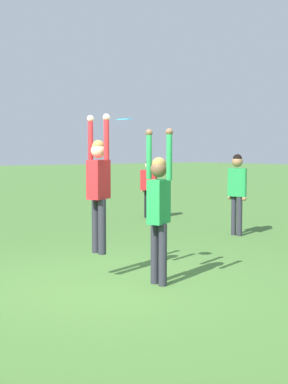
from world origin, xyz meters
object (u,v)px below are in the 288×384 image
(person_jumping, at_px, (99,181))
(person_spectator_far, at_px, (237,186))
(person_defending, at_px, (159,202))
(person_spectator_near, at_px, (149,183))
(frisbee, at_px, (124,119))

(person_jumping, height_order, person_spectator_far, person_jumping)
(person_jumping, distance_m, person_defending, 1.03)
(person_defending, relative_size, person_spectator_far, 1.21)
(person_spectator_far, bearing_deg, person_spectator_near, 150.50)
(person_jumping, relative_size, person_defending, 0.94)
(person_spectator_near, bearing_deg, person_jumping, -93.59)
(person_jumping, bearing_deg, frisbee, -72.88)
(person_defending, distance_m, frisbee, 1.34)
(person_jumping, relative_size, person_spectator_near, 1.25)
(person_jumping, xyz_separation_m, person_spectator_near, (-5.13, 5.13, -0.47))
(person_spectator_near, distance_m, person_spectator_far, 3.73)
(person_jumping, bearing_deg, person_spectator_near, 19.76)
(person_defending, height_order, person_spectator_far, person_defending)
(frisbee, height_order, person_spectator_far, frisbee)
(frisbee, bearing_deg, person_spectator_near, 138.13)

